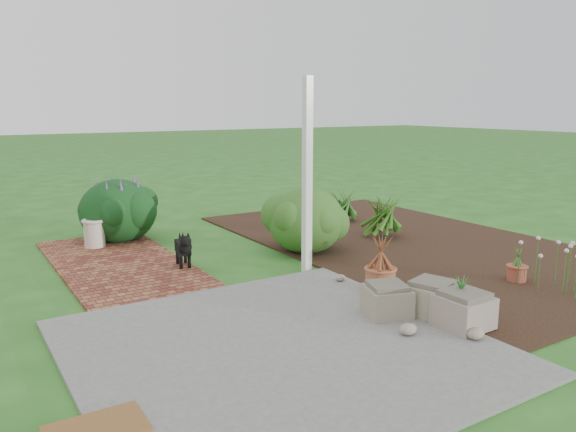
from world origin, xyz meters
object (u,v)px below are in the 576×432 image
stone_trough_near (432,299)px  black_dog (183,247)px  cream_ceramic_urn (94,233)px  evergreen_shrub (306,219)px

stone_trough_near → black_dog: black_dog is taller
stone_trough_near → cream_ceramic_urn: 5.21m
stone_trough_near → black_dog: bearing=117.1°
stone_trough_near → black_dog: size_ratio=0.86×
black_dog → cream_ceramic_urn: 1.89m
stone_trough_near → evergreen_shrub: evergreen_shrub is taller
stone_trough_near → black_dog: (-1.52, 2.96, 0.12)m
cream_ceramic_urn → evergreen_shrub: evergreen_shrub is taller
black_dog → stone_trough_near: bearing=-52.1°
cream_ceramic_urn → evergreen_shrub: size_ratio=0.36×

